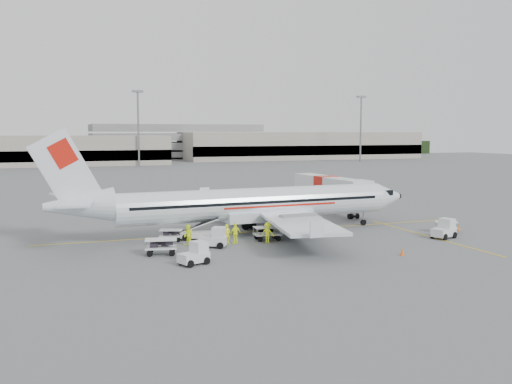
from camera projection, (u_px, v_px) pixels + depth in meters
ground at (263, 231)px, 57.54m from camera, size 360.00×360.00×0.00m
stripe_lead at (263, 231)px, 57.54m from camera, size 44.00×0.20×0.01m
stripe_cross at (428, 236)px, 54.80m from camera, size 0.20×20.00×0.01m
terminal_east at (301, 146)px, 216.32m from camera, size 90.00×26.00×10.00m
parking_garage at (176, 140)px, 214.89m from camera, size 62.00×24.00×14.00m
treeline at (104, 150)px, 220.86m from camera, size 300.00×3.00×6.00m
mast_center at (138, 129)px, 168.42m from camera, size 3.20×1.20×22.00m
mast_east at (361, 129)px, 193.84m from camera, size 3.20×1.20×22.00m
aircraft at (257, 182)px, 56.01m from camera, size 38.04×30.47×10.13m
jet_bridge at (327, 194)px, 71.29m from camera, size 4.08×17.39×4.53m
belt_loader at (200, 226)px, 53.15m from camera, size 5.07×3.03×2.58m
tug_fore at (444, 229)px, 53.65m from camera, size 2.71×2.11×1.84m
tug_mid at (213, 237)px, 49.45m from camera, size 2.65×2.25×1.78m
tug_aft at (194, 253)px, 42.96m from camera, size 2.55×2.04×1.72m
cart_loaded_a at (161, 247)px, 46.41m from camera, size 2.80×2.00×1.33m
cart_loaded_b at (171, 235)px, 52.31m from camera, size 2.39×1.89×1.09m
cart_empty_a at (268, 234)px, 52.65m from camera, size 2.58×1.66×1.28m
cart_empty_b at (446, 227)px, 56.83m from camera, size 2.48×2.21×1.11m
cone_nose at (459, 228)px, 57.99m from camera, size 0.36×0.36×0.59m
cone_port at (226, 211)px, 70.11m from camera, size 0.37×0.37×0.61m
cone_stbd at (402, 252)px, 46.29m from camera, size 0.37×0.37×0.60m
crew_a at (227, 234)px, 50.93m from camera, size 0.76×0.63×1.78m
crew_b at (188, 235)px, 50.05m from camera, size 1.07×1.15×1.89m
crew_c at (268, 233)px, 51.50m from camera, size 1.30×1.36×1.86m
crew_d at (235, 233)px, 51.21m from camera, size 1.18×0.79×1.86m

